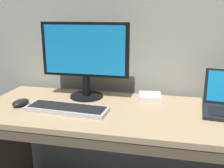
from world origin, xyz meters
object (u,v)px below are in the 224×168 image
object	(u,v)px
computer_mouse	(21,103)
external_drive_box	(150,97)
external_monitor	(85,57)
wired_keyboard	(67,109)

from	to	relation	value
computer_mouse	external_drive_box	size ratio (longest dim) A/B	0.79
external_drive_box	computer_mouse	bearing A→B (deg)	-159.54
external_monitor	wired_keyboard	world-z (taller)	external_monitor
external_monitor	computer_mouse	size ratio (longest dim) A/B	4.91
external_monitor	external_drive_box	bearing A→B (deg)	7.08
computer_mouse	external_drive_box	bearing A→B (deg)	34.73
external_monitor	wired_keyboard	xyz separation A→B (m)	(-0.03, -0.23, -0.24)
external_monitor	external_drive_box	xyz separation A→B (m)	(0.38, 0.05, -0.24)
external_monitor	wired_keyboard	distance (m)	0.34
external_monitor	wired_keyboard	bearing A→B (deg)	-97.25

